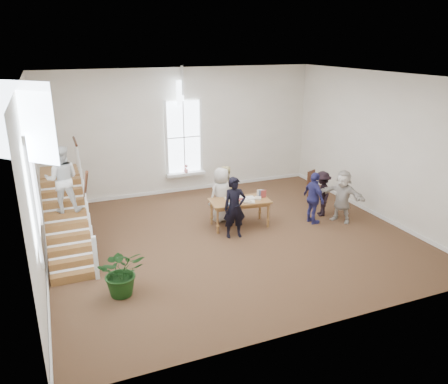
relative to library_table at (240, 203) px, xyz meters
name	(u,v)px	position (x,y,z in m)	size (l,w,h in m)	color
ground	(231,237)	(-0.55, -0.65, -0.75)	(10.00, 10.00, 0.00)	#412819
room_shell	(186,181)	(-0.55, 3.74, -0.35)	(10.49, 10.00, 10.00)	beige
staircase	(64,195)	(-4.90, 0.10, 0.87)	(1.10, 4.10, 2.92)	brown
library_table	(240,203)	(0.00, 0.00, 0.00)	(1.86, 1.06, 0.90)	brown
police_officer	(235,208)	(-0.45, -0.65, 0.14)	(0.65, 0.43, 1.78)	black
elderly_woman	(222,195)	(-0.35, 0.60, 0.11)	(0.84, 0.54, 1.71)	beige
person_yellow	(224,190)	(-0.05, 1.10, 0.06)	(0.78, 0.61, 1.61)	beige
woman_cluster_a	(314,198)	(2.19, -0.63, 0.06)	(0.95, 0.40, 1.62)	navy
woman_cluster_b	(322,194)	(2.79, -0.18, -0.02)	(0.95, 0.54, 1.47)	black
woman_cluster_c	(342,196)	(3.09, -0.83, 0.07)	(1.53, 0.49, 1.65)	beige
floor_plant	(122,272)	(-3.95, -2.51, -0.18)	(1.02, 0.88, 1.13)	#133511
side_chair	(313,183)	(3.41, 1.24, -0.18)	(0.59, 0.59, 1.03)	#3C1A10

